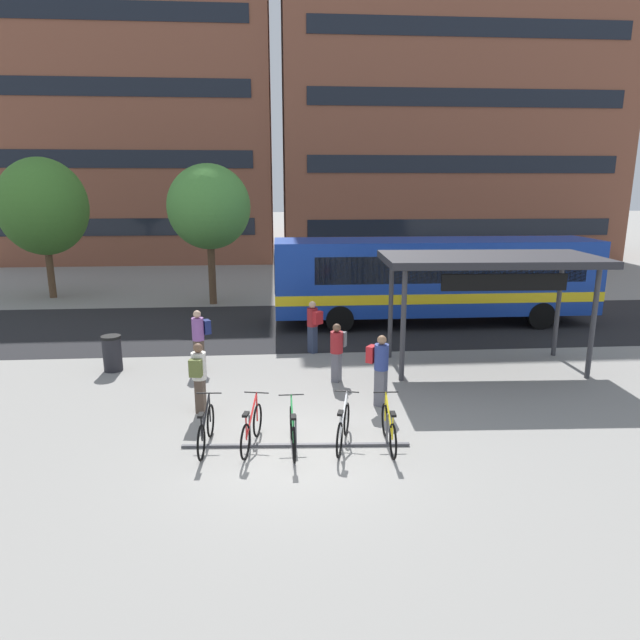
{
  "coord_description": "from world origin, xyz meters",
  "views": [
    {
      "loc": [
        -0.28,
        -10.16,
        5.18
      ],
      "look_at": [
        0.84,
        4.66,
        1.55
      ],
      "focal_mm": 31.16,
      "sensor_mm": 36.0,
      "label": 1
    }
  ],
  "objects_px": {
    "trash_bin": "(112,353)",
    "parked_bicycle_green_2": "(293,432)",
    "parked_bicycle_white_3": "(343,428)",
    "commuter_grey_pack_4": "(337,348)",
    "street_tree_0": "(43,207)",
    "commuter_olive_pack_2": "(199,373)",
    "commuter_red_pack_0": "(380,365)",
    "street_tree_1": "(209,207)",
    "parked_bicycle_yellow_4": "(389,429)",
    "city_bus": "(433,277)",
    "commuter_red_pack_3": "(313,323)",
    "commuter_navy_pack_1": "(199,335)",
    "transit_shelter": "(490,263)",
    "parked_bicycle_black_0": "(206,430)",
    "parked_bicycle_red_1": "(252,429)"
  },
  "relations": [
    {
      "from": "city_bus",
      "to": "parked_bicycle_green_2",
      "type": "distance_m",
      "value": 11.63
    },
    {
      "from": "city_bus",
      "to": "commuter_grey_pack_4",
      "type": "distance_m",
      "value": 7.55
    },
    {
      "from": "parked_bicycle_yellow_4",
      "to": "commuter_red_pack_3",
      "type": "relative_size",
      "value": 1.04
    },
    {
      "from": "transit_shelter",
      "to": "street_tree_0",
      "type": "xyz_separation_m",
      "value": [
        -16.52,
        11.58,
        1.15
      ]
    },
    {
      "from": "parked_bicycle_green_2",
      "to": "street_tree_1",
      "type": "distance_m",
      "value": 15.18
    },
    {
      "from": "parked_bicycle_yellow_4",
      "to": "trash_bin",
      "type": "relative_size",
      "value": 1.67
    },
    {
      "from": "parked_bicycle_black_0",
      "to": "commuter_red_pack_0",
      "type": "height_order",
      "value": "commuter_red_pack_0"
    },
    {
      "from": "parked_bicycle_yellow_4",
      "to": "transit_shelter",
      "type": "xyz_separation_m",
      "value": [
        3.73,
        4.76,
        2.66
      ]
    },
    {
      "from": "transit_shelter",
      "to": "trash_bin",
      "type": "relative_size",
      "value": 5.89
    },
    {
      "from": "parked_bicycle_yellow_4",
      "to": "street_tree_1",
      "type": "bearing_deg",
      "value": 21.45
    },
    {
      "from": "parked_bicycle_black_0",
      "to": "parked_bicycle_yellow_4",
      "type": "height_order",
      "value": "same"
    },
    {
      "from": "parked_bicycle_green_2",
      "to": "trash_bin",
      "type": "height_order",
      "value": "trash_bin"
    },
    {
      "from": "parked_bicycle_black_0",
      "to": "parked_bicycle_red_1",
      "type": "relative_size",
      "value": 1.01
    },
    {
      "from": "parked_bicycle_white_3",
      "to": "commuter_red_pack_3",
      "type": "distance_m",
      "value": 6.47
    },
    {
      "from": "parked_bicycle_white_3",
      "to": "trash_bin",
      "type": "bearing_deg",
      "value": 64.12
    },
    {
      "from": "commuter_navy_pack_1",
      "to": "trash_bin",
      "type": "bearing_deg",
      "value": -27.86
    },
    {
      "from": "parked_bicycle_yellow_4",
      "to": "commuter_olive_pack_2",
      "type": "distance_m",
      "value": 4.56
    },
    {
      "from": "city_bus",
      "to": "commuter_olive_pack_2",
      "type": "bearing_deg",
      "value": 46.48
    },
    {
      "from": "parked_bicycle_yellow_4",
      "to": "commuter_red_pack_3",
      "type": "distance_m",
      "value": 6.68
    },
    {
      "from": "city_bus",
      "to": "commuter_red_pack_3",
      "type": "bearing_deg",
      "value": 36.82
    },
    {
      "from": "transit_shelter",
      "to": "street_tree_1",
      "type": "xyz_separation_m",
      "value": [
        -8.82,
        9.59,
        1.19
      ]
    },
    {
      "from": "parked_bicycle_black_0",
      "to": "street_tree_1",
      "type": "distance_m",
      "value": 14.71
    },
    {
      "from": "commuter_navy_pack_1",
      "to": "commuter_red_pack_3",
      "type": "bearing_deg",
      "value": 174.39
    },
    {
      "from": "transit_shelter",
      "to": "street_tree_1",
      "type": "bearing_deg",
      "value": 134.99
    },
    {
      "from": "city_bus",
      "to": "street_tree_1",
      "type": "height_order",
      "value": "street_tree_1"
    },
    {
      "from": "commuter_red_pack_0",
      "to": "street_tree_1",
      "type": "distance_m",
      "value": 13.68
    },
    {
      "from": "commuter_olive_pack_2",
      "to": "trash_bin",
      "type": "relative_size",
      "value": 1.62
    },
    {
      "from": "parked_bicycle_green_2",
      "to": "commuter_navy_pack_1",
      "type": "bearing_deg",
      "value": 24.29
    },
    {
      "from": "parked_bicycle_black_0",
      "to": "parked_bicycle_yellow_4",
      "type": "bearing_deg",
      "value": -90.06
    },
    {
      "from": "parked_bicycle_green_2",
      "to": "parked_bicycle_yellow_4",
      "type": "distance_m",
      "value": 1.94
    },
    {
      "from": "commuter_red_pack_3",
      "to": "transit_shelter",
      "type": "bearing_deg",
      "value": -146.81
    },
    {
      "from": "parked_bicycle_white_3",
      "to": "street_tree_0",
      "type": "height_order",
      "value": "street_tree_0"
    },
    {
      "from": "trash_bin",
      "to": "parked_bicycle_green_2",
      "type": "bearing_deg",
      "value": -46.61
    },
    {
      "from": "parked_bicycle_yellow_4",
      "to": "commuter_red_pack_3",
      "type": "height_order",
      "value": "commuter_red_pack_3"
    },
    {
      "from": "transit_shelter",
      "to": "commuter_navy_pack_1",
      "type": "height_order",
      "value": "transit_shelter"
    },
    {
      "from": "city_bus",
      "to": "commuter_navy_pack_1",
      "type": "relative_size",
      "value": 6.93
    },
    {
      "from": "parked_bicycle_white_3",
      "to": "parked_bicycle_yellow_4",
      "type": "xyz_separation_m",
      "value": [
        0.92,
        -0.12,
        0.0
      ]
    },
    {
      "from": "parked_bicycle_yellow_4",
      "to": "street_tree_0",
      "type": "xyz_separation_m",
      "value": [
        -12.79,
        16.35,
        3.81
      ]
    },
    {
      "from": "parked_bicycle_black_0",
      "to": "commuter_grey_pack_4",
      "type": "relative_size",
      "value": 1.07
    },
    {
      "from": "commuter_olive_pack_2",
      "to": "trash_bin",
      "type": "bearing_deg",
      "value": 49.86
    },
    {
      "from": "parked_bicycle_white_3",
      "to": "commuter_grey_pack_4",
      "type": "xyz_separation_m",
      "value": [
        0.28,
        3.83,
        0.54
      ]
    },
    {
      "from": "transit_shelter",
      "to": "commuter_olive_pack_2",
      "type": "distance_m",
      "value": 8.49
    },
    {
      "from": "parked_bicycle_green_2",
      "to": "transit_shelter",
      "type": "relative_size",
      "value": 0.28
    },
    {
      "from": "trash_bin",
      "to": "commuter_grey_pack_4",
      "type": "bearing_deg",
      "value": -11.96
    },
    {
      "from": "city_bus",
      "to": "trash_bin",
      "type": "xyz_separation_m",
      "value": [
        -10.58,
        -4.83,
        -1.26
      ]
    },
    {
      "from": "commuter_red_pack_3",
      "to": "city_bus",
      "type": "bearing_deg",
      "value": -89.77
    },
    {
      "from": "parked_bicycle_white_3",
      "to": "commuter_olive_pack_2",
      "type": "distance_m",
      "value": 3.71
    },
    {
      "from": "commuter_red_pack_0",
      "to": "commuter_navy_pack_1",
      "type": "distance_m",
      "value": 5.58
    },
    {
      "from": "parked_bicycle_black_0",
      "to": "parked_bicycle_green_2",
      "type": "bearing_deg",
      "value": -93.83
    },
    {
      "from": "commuter_red_pack_3",
      "to": "commuter_navy_pack_1",
      "type": "bearing_deg",
      "value": 74.98
    }
  ]
}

